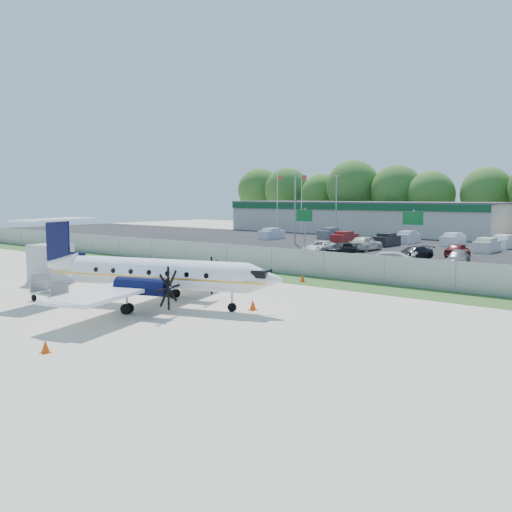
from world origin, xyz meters
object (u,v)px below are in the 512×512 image
Objects in this scene: aircraft at (153,273)px; baggage_cart_near at (42,284)px; service_container at (51,265)px; pushback_tug at (134,276)px; baggage_cart_far at (49,293)px.

aircraft reaches higher than baggage_cart_near.
aircraft is 9.60m from baggage_cart_near.
pushback_tug is at bearing 27.75° from service_container.
baggage_cart_near is at bearing -40.33° from service_container.
baggage_cart_near is at bearing -171.41° from aircraft.
service_container is (-12.01, 0.80, -0.56)m from aircraft.
service_container reaches higher than baggage_cart_far.
aircraft is 7.06× the size of baggage_cart_near.
baggage_cart_near is 3.52m from service_container.
baggage_cart_near is 3.93m from baggage_cart_far.
aircraft is 7.57m from pushback_tug.
aircraft is 5.47× the size of pushback_tug.
aircraft reaches higher than baggage_cart_far.
baggage_cart_far is (-5.80, -3.02, -1.36)m from aircraft.
pushback_tug is (-6.49, 3.70, -1.20)m from aircraft.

